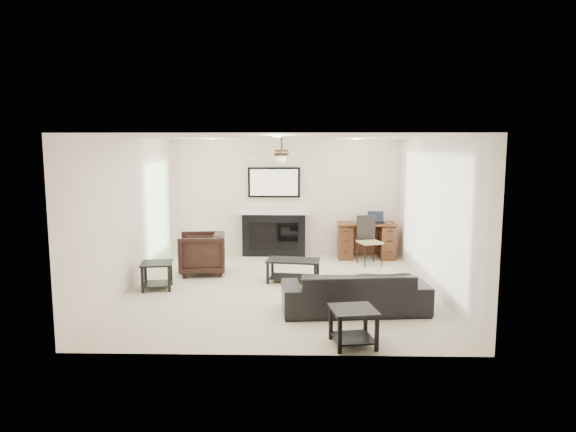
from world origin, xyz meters
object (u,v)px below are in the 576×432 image
armchair (202,253)px  fireplace_unit (274,212)px  desk (366,241)px  sofa (355,291)px  coffee_table (293,271)px

armchair → fireplace_unit: (1.26, 1.61, 0.57)m
desk → sofa: bearing=-99.9°
sofa → coffee_table: (-0.90, 1.60, -0.10)m
sofa → coffee_table: 1.84m
coffee_table → desk: 2.45m
sofa → desk: (0.61, 3.52, 0.08)m
desk → coffee_table: bearing=-128.2°
sofa → armchair: 3.37m
coffee_table → fireplace_unit: size_ratio=0.47×
sofa → armchair: (-2.60, 2.15, 0.08)m
fireplace_unit → desk: fireplace_unit is taller
sofa → desk: bearing=-104.9°
sofa → desk: 3.57m
desk → armchair: bearing=-156.9°
coffee_table → desk: size_ratio=0.74×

